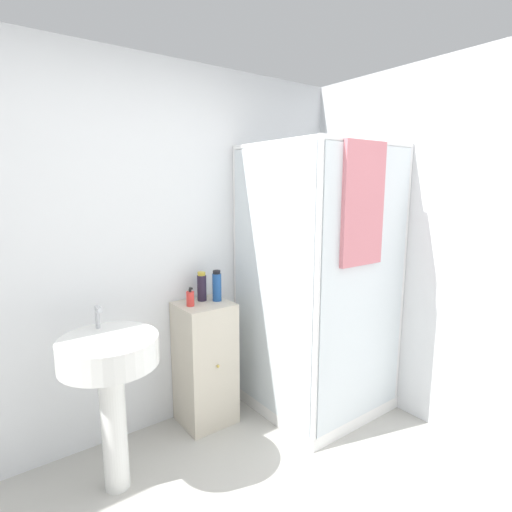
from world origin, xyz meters
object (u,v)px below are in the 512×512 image
shampoo_bottle_tall_black (202,287)px  soap_dispenser (190,298)px  sink (110,371)px  shampoo_bottle_blue (217,286)px

shampoo_bottle_tall_black → soap_dispenser: bearing=-152.0°
sink → shampoo_bottle_blue: 0.93m
shampoo_bottle_tall_black → shampoo_bottle_blue: bearing=-39.1°
sink → shampoo_bottle_blue: (0.84, 0.27, 0.29)m
sink → shampoo_bottle_blue: shampoo_bottle_blue is taller
soap_dispenser → shampoo_bottle_tall_black: size_ratio=0.64×
soap_dispenser → shampoo_bottle_blue: bearing=-0.0°
sink → shampoo_bottle_tall_black: 0.87m
shampoo_bottle_tall_black → shampoo_bottle_blue: size_ratio=0.94×
shampoo_bottle_tall_black → shampoo_bottle_blue: 0.11m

